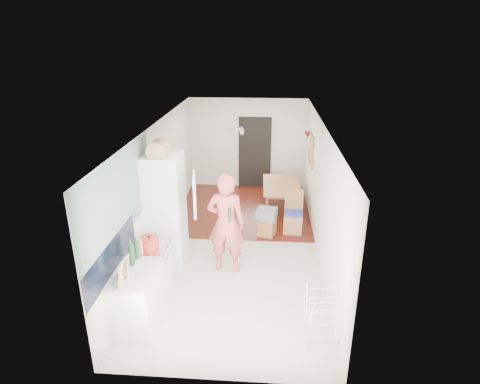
# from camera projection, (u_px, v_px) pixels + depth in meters

# --- Properties ---
(room_shell) EXTENTS (3.20, 7.00, 2.50)m
(room_shell) POSITION_uv_depth(u_px,v_px,m) (238.00, 189.00, 7.86)
(room_shell) COLOR silver
(room_shell) RESTS_ON ground
(floor) EXTENTS (3.20, 7.00, 0.01)m
(floor) POSITION_uv_depth(u_px,v_px,m) (238.00, 245.00, 8.32)
(floor) COLOR beige
(floor) RESTS_ON ground
(wood_floor_overlay) EXTENTS (3.20, 3.30, 0.01)m
(wood_floor_overlay) POSITION_uv_depth(u_px,v_px,m) (244.00, 209.00, 10.03)
(wood_floor_overlay) COLOR #5D1D13
(wood_floor_overlay) RESTS_ON room_shell
(sage_wall_panel) EXTENTS (0.02, 3.00, 1.30)m
(sage_wall_panel) POSITION_uv_depth(u_px,v_px,m) (120.00, 197.00, 5.89)
(sage_wall_panel) COLOR slate
(sage_wall_panel) RESTS_ON room_shell
(tile_splashback) EXTENTS (0.02, 1.90, 0.50)m
(tile_splashback) POSITION_uv_depth(u_px,v_px,m) (112.00, 257.00, 5.63)
(tile_splashback) COLOR black
(tile_splashback) RESTS_ON room_shell
(doorway_recess) EXTENTS (0.90, 0.04, 2.00)m
(doorway_recess) POSITION_uv_depth(u_px,v_px,m) (255.00, 153.00, 11.17)
(doorway_recess) COLOR black
(doorway_recess) RESTS_ON room_shell
(base_cabinet) EXTENTS (0.60, 0.90, 0.86)m
(base_cabinet) POSITION_uv_depth(u_px,v_px,m) (137.00, 301.00, 5.88)
(base_cabinet) COLOR white
(base_cabinet) RESTS_ON room_shell
(worktop) EXTENTS (0.62, 0.92, 0.06)m
(worktop) POSITION_uv_depth(u_px,v_px,m) (134.00, 274.00, 5.71)
(worktop) COLOR beige
(worktop) RESTS_ON room_shell
(range_cooker) EXTENTS (0.60, 0.60, 0.88)m
(range_cooker) POSITION_uv_depth(u_px,v_px,m) (151.00, 272.00, 6.57)
(range_cooker) COLOR white
(range_cooker) RESTS_ON room_shell
(cooker_top) EXTENTS (0.60, 0.60, 0.04)m
(cooker_top) POSITION_uv_depth(u_px,v_px,m) (149.00, 247.00, 6.40)
(cooker_top) COLOR #B7B7BA
(cooker_top) RESTS_ON room_shell
(fridge_housing) EXTENTS (0.66, 0.66, 2.15)m
(fridge_housing) POSITION_uv_depth(u_px,v_px,m) (165.00, 211.00, 7.28)
(fridge_housing) COLOR white
(fridge_housing) RESTS_ON room_shell
(fridge_door) EXTENTS (0.14, 0.56, 0.70)m
(fridge_door) POSITION_uv_depth(u_px,v_px,m) (195.00, 194.00, 6.79)
(fridge_door) COLOR white
(fridge_door) RESTS_ON room_shell
(fridge_interior) EXTENTS (0.02, 0.52, 0.66)m
(fridge_interior) POSITION_uv_depth(u_px,v_px,m) (181.00, 187.00, 7.09)
(fridge_interior) COLOR white
(fridge_interior) RESTS_ON room_shell
(pinboard) EXTENTS (0.03, 0.90, 0.70)m
(pinboard) POSITION_uv_depth(u_px,v_px,m) (311.00, 150.00, 9.41)
(pinboard) COLOR tan
(pinboard) RESTS_ON room_shell
(pinboard_frame) EXTENTS (0.00, 0.94, 0.74)m
(pinboard_frame) POSITION_uv_depth(u_px,v_px,m) (311.00, 150.00, 9.41)
(pinboard_frame) COLOR #AE6D41
(pinboard_frame) RESTS_ON room_shell
(wall_sconce) EXTENTS (0.18, 0.18, 0.16)m
(wall_sconce) POSITION_uv_depth(u_px,v_px,m) (308.00, 135.00, 9.94)
(wall_sconce) COLOR maroon
(wall_sconce) RESTS_ON room_shell
(person) EXTENTS (0.84, 0.58, 2.21)m
(person) POSITION_uv_depth(u_px,v_px,m) (226.00, 215.00, 7.07)
(person) COLOR #D3544E
(person) RESTS_ON floor
(dining_table) EXTENTS (0.81, 1.41, 0.49)m
(dining_table) POSITION_uv_depth(u_px,v_px,m) (282.00, 197.00, 10.11)
(dining_table) COLOR #AE6D41
(dining_table) RESTS_ON floor
(dining_chair) EXTENTS (0.42, 0.42, 0.94)m
(dining_chair) POSITION_uv_depth(u_px,v_px,m) (293.00, 212.00, 8.70)
(dining_chair) COLOR #AE6D41
(dining_chair) RESTS_ON floor
(stool) EXTENTS (0.42, 0.42, 0.43)m
(stool) POSITION_uv_depth(u_px,v_px,m) (267.00, 226.00, 8.64)
(stool) COLOR #AE6D41
(stool) RESTS_ON floor
(grey_drape) EXTENTS (0.49, 0.49, 0.18)m
(grey_drape) POSITION_uv_depth(u_px,v_px,m) (266.00, 213.00, 8.54)
(grey_drape) COLOR gray
(grey_drape) RESTS_ON stool
(drying_rack) EXTENTS (0.49, 0.46, 0.86)m
(drying_rack) POSITION_uv_depth(u_px,v_px,m) (323.00, 320.00, 5.49)
(drying_rack) COLOR white
(drying_rack) RESTS_ON floor
(bread_bin) EXTENTS (0.37, 0.35, 0.19)m
(bread_bin) POSITION_uv_depth(u_px,v_px,m) (158.00, 150.00, 6.79)
(bread_bin) COLOR tan
(bread_bin) RESTS_ON fridge_housing
(red_casserole) EXTENTS (0.35, 0.35, 0.18)m
(red_casserole) POSITION_uv_depth(u_px,v_px,m) (149.00, 242.00, 6.33)
(red_casserole) COLOR red
(red_casserole) RESTS_ON cooker_top
(steel_pan) EXTENTS (0.19, 0.19, 0.09)m
(steel_pan) POSITION_uv_depth(u_px,v_px,m) (120.00, 281.00, 5.42)
(steel_pan) COLOR #B7B7BA
(steel_pan) RESTS_ON worktop
(held_bottle) EXTENTS (0.05, 0.05, 0.25)m
(held_bottle) POSITION_uv_depth(u_px,v_px,m) (230.00, 215.00, 6.87)
(held_bottle) COLOR #1B3D1F
(held_bottle) RESTS_ON person
(bottle_a) EXTENTS (0.09, 0.09, 0.33)m
(bottle_a) POSITION_uv_depth(u_px,v_px,m) (132.00, 255.00, 5.82)
(bottle_a) COLOR #1B3D1F
(bottle_a) RESTS_ON worktop
(bottle_b) EXTENTS (0.07, 0.07, 0.28)m
(bottle_b) POSITION_uv_depth(u_px,v_px,m) (137.00, 250.00, 6.01)
(bottle_b) COLOR #1B3D1F
(bottle_b) RESTS_ON worktop
(bottle_c) EXTENTS (0.08, 0.08, 0.20)m
(bottle_c) POSITION_uv_depth(u_px,v_px,m) (126.00, 269.00, 5.59)
(bottle_c) COLOR silver
(bottle_c) RESTS_ON worktop
(pepper_mill_front) EXTENTS (0.06, 0.06, 0.20)m
(pepper_mill_front) POSITION_uv_depth(u_px,v_px,m) (141.00, 248.00, 6.16)
(pepper_mill_front) COLOR tan
(pepper_mill_front) RESTS_ON worktop
(pepper_mill_back) EXTENTS (0.07, 0.07, 0.20)m
(pepper_mill_back) POSITION_uv_depth(u_px,v_px,m) (137.00, 248.00, 6.16)
(pepper_mill_back) COLOR tan
(pepper_mill_back) RESTS_ON worktop
(chopping_boards) EXTENTS (0.10, 0.26, 0.35)m
(chopping_boards) POSITION_uv_depth(u_px,v_px,m) (124.00, 272.00, 5.40)
(chopping_boards) COLOR tan
(chopping_boards) RESTS_ON worktop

